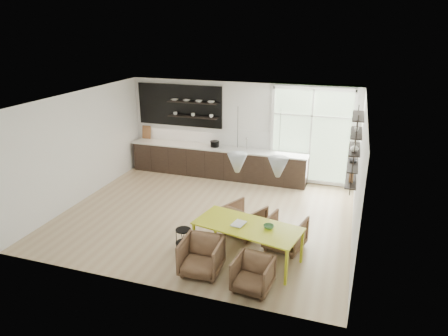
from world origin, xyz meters
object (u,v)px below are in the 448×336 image
armchair_back_right (285,233)px  wire_stool (183,236)px  armchair_back_left (245,220)px  armchair_front_left (201,256)px  armchair_front_right (253,274)px  dining_table (248,228)px

armchair_back_right → wire_stool: (-2.05, -0.68, -0.07)m
armchair_back_left → armchair_back_right: size_ratio=1.01×
armchair_front_left → armchair_front_right: bearing=-12.3°
armchair_back_left → armchair_back_right: bearing=-172.0°
dining_table → armchair_front_right: (0.35, -0.91, -0.40)m
armchair_back_right → armchair_front_left: 1.95m
armchair_back_left → armchair_front_right: bearing=135.3°
dining_table → armchair_back_right: size_ratio=2.87×
wire_stool → armchair_front_left: bearing=-46.1°
dining_table → armchair_back_right: dining_table is taller
dining_table → wire_stool: bearing=-168.1°
armchair_back_right → armchair_front_right: armchair_back_right is taller
armchair_front_left → armchair_front_right: size_ratio=1.13×
wire_stool → dining_table: bearing=0.3°
armchair_back_right → armchair_front_left: armchair_back_right is taller
dining_table → wire_stool: size_ratio=5.09×
armchair_back_left → wire_stool: bearing=68.5°
armchair_back_left → armchair_back_right: 1.03m
armchair_back_left → wire_stool: armchair_back_left is taller
armchair_front_right → armchair_front_left: bearing=175.7°
armchair_back_left → armchair_front_left: (-0.39, -1.70, -0.01)m
dining_table → armchair_front_left: (-0.71, -0.72, -0.36)m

